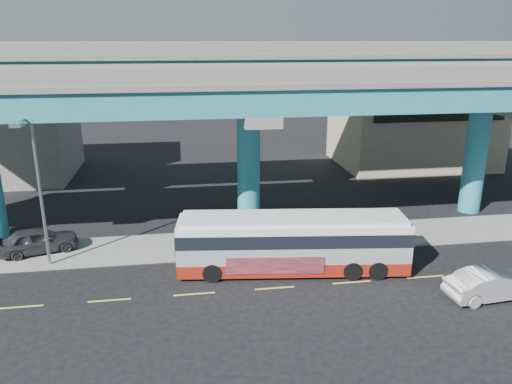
{
  "coord_description": "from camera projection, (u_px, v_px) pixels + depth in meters",
  "views": [
    {
      "loc": [
        -4.32,
        -22.21,
        11.95
      ],
      "look_at": [
        -0.28,
        4.0,
        3.72
      ],
      "focal_mm": 35.0,
      "sensor_mm": 36.0,
      "label": 1
    }
  ],
  "objects": [
    {
      "name": "sedan",
      "position": [
        491.0,
        284.0,
        23.71
      ],
      "size": [
        2.37,
        4.68,
        1.44
      ],
      "primitive_type": "imported",
      "rotation": [
        0.0,
        0.0,
        1.67
      ],
      "color": "#A8A9AD",
      "rests_on": "ground"
    },
    {
      "name": "street_lamp",
      "position": [
        34.0,
        172.0,
        25.05
      ],
      "size": [
        0.5,
        2.67,
        8.28
      ],
      "color": "gray",
      "rests_on": "sidewalk"
    },
    {
      "name": "viaduct",
      "position": [
        248.0,
        85.0,
        31.02
      ],
      "size": [
        52.0,
        12.4,
        11.7
      ],
      "color": "#246A88",
      "rests_on": "ground"
    },
    {
      "name": "stop_sign",
      "position": [
        291.0,
        221.0,
        28.82
      ],
      "size": [
        0.56,
        0.46,
        2.3
      ],
      "rotation": [
        0.0,
        0.0,
        0.29
      ],
      "color": "gray",
      "rests_on": "sidewalk"
    },
    {
      "name": "ground",
      "position": [
        274.0,
        285.0,
        25.14
      ],
      "size": [
        120.0,
        120.0,
        0.0
      ],
      "primitive_type": "plane",
      "color": "black",
      "rests_on": "ground"
    },
    {
      "name": "parked_car",
      "position": [
        38.0,
        240.0,
        28.47
      ],
      "size": [
        4.24,
        5.32,
        1.47
      ],
      "primitive_type": "imported",
      "rotation": [
        0.0,
        0.0,
        1.88
      ],
      "color": "#323238",
      "rests_on": "sidewalk"
    },
    {
      "name": "building_beige",
      "position": [
        412.0,
        128.0,
        48.41
      ],
      "size": [
        14.0,
        10.23,
        7.0
      ],
      "color": "tan",
      "rests_on": "ground"
    },
    {
      "name": "lane_markings",
      "position": [
        275.0,
        288.0,
        24.85
      ],
      "size": [
        58.0,
        0.12,
        0.01
      ],
      "color": "#D8C64C",
      "rests_on": "ground"
    },
    {
      "name": "transit_bus",
      "position": [
        293.0,
        241.0,
        26.23
      ],
      "size": [
        12.28,
        4.04,
        3.1
      ],
      "rotation": [
        0.0,
        0.0,
        -0.12
      ],
      "color": "maroon",
      "rests_on": "ground"
    },
    {
      "name": "sidewalk",
      "position": [
        257.0,
        242.0,
        30.31
      ],
      "size": [
        70.0,
        4.0,
        0.15
      ],
      "primitive_type": "cube",
      "color": "gray",
      "rests_on": "ground"
    }
  ]
}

